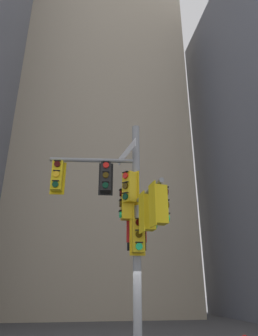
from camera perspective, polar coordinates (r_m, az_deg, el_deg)
name	(u,v)px	position (r m, az deg, el deg)	size (l,w,h in m)	color
building_mid_block	(89,102)	(37.38, -7.52, 12.36)	(17.78, 17.78, 45.84)	tan
signal_pole_assembly	(126,210)	(9.38, -0.54, -7.90)	(3.37, 3.05, 7.40)	gray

